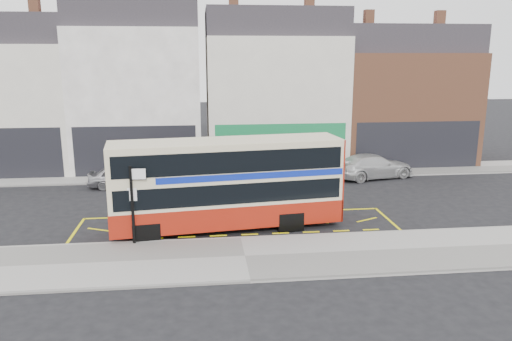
{
  "coord_description": "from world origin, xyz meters",
  "views": [
    {
      "loc": [
        -1.52,
        -19.54,
        7.47
      ],
      "look_at": [
        0.9,
        2.0,
        2.38
      ],
      "focal_mm": 35.0,
      "sensor_mm": 36.0,
      "label": 1
    }
  ],
  "objects": [
    {
      "name": "bus_stop_post",
      "position": [
        -4.17,
        -0.51,
        2.02
      ],
      "size": [
        0.77,
        0.14,
        3.12
      ],
      "rotation": [
        0.0,
        0.0,
        -0.03
      ],
      "color": "black",
      "rests_on": "pavement"
    },
    {
      "name": "road_markings",
      "position": [
        0.0,
        1.6,
        0.01
      ],
      "size": [
        14.0,
        3.4,
        0.01
      ],
      "primitive_type": null,
      "color": "yellow",
      "rests_on": "ground"
    },
    {
      "name": "car_white",
      "position": [
        8.98,
        9.3,
        0.73
      ],
      "size": [
        5.41,
        3.2,
        1.47
      ],
      "primitive_type": "imported",
      "rotation": [
        0.0,
        0.0,
        1.81
      ],
      "color": "#B8B8B8",
      "rests_on": "ground"
    },
    {
      "name": "pavement",
      "position": [
        0.0,
        -2.3,
        0.07
      ],
      "size": [
        40.0,
        4.0,
        0.15
      ],
      "primitive_type": "cube",
      "color": "gray",
      "rests_on": "ground"
    },
    {
      "name": "car_grey",
      "position": [
        -3.27,
        9.49,
        0.74
      ],
      "size": [
        4.73,
        2.64,
        1.47
      ],
      "primitive_type": "imported",
      "rotation": [
        0.0,
        0.0,
        1.32
      ],
      "color": "#373A3E",
      "rests_on": "ground"
    },
    {
      "name": "far_pavement",
      "position": [
        0.0,
        11.0,
        0.07
      ],
      "size": [
        50.0,
        3.0,
        0.15
      ],
      "primitive_type": "cube",
      "color": "gray",
      "rests_on": "ground"
    },
    {
      "name": "terrace_green_shop",
      "position": [
        3.5,
        14.99,
        5.07
      ],
      "size": [
        9.0,
        8.01,
        11.3
      ],
      "color": "beige",
      "rests_on": "ground"
    },
    {
      "name": "double_decker_bus",
      "position": [
        -0.42,
        1.15,
        2.06
      ],
      "size": [
        10.03,
        3.41,
        3.93
      ],
      "rotation": [
        0.0,
        0.0,
        0.12
      ],
      "color": "beige",
      "rests_on": "ground"
    },
    {
      "name": "car_silver",
      "position": [
        -6.02,
        8.78,
        0.64
      ],
      "size": [
        3.81,
        1.59,
        1.29
      ],
      "primitive_type": "imported",
      "rotation": [
        0.0,
        0.0,
        1.59
      ],
      "color": "#9F9FA3",
      "rests_on": "ground"
    },
    {
      "name": "ground",
      "position": [
        0.0,
        0.0,
        0.0
      ],
      "size": [
        120.0,
        120.0,
        0.0
      ],
      "primitive_type": "plane",
      "color": "black",
      "rests_on": "ground"
    },
    {
      "name": "street_tree_right",
      "position": [
        5.77,
        11.85,
        3.29
      ],
      "size": [
        2.24,
        2.24,
        4.83
      ],
      "color": "black",
      "rests_on": "ground"
    },
    {
      "name": "kerb",
      "position": [
        0.0,
        -0.38,
        0.07
      ],
      "size": [
        40.0,
        0.15,
        0.15
      ],
      "primitive_type": "cube",
      "color": "gray",
      "rests_on": "ground"
    },
    {
      "name": "terrace_right",
      "position": [
        12.5,
        14.99,
        4.57
      ],
      "size": [
        9.0,
        8.01,
        10.3
      ],
      "color": "#995A3D",
      "rests_on": "ground"
    },
    {
      "name": "terrace_far_left",
      "position": [
        -13.5,
        14.99,
        4.82
      ],
      "size": [
        8.0,
        8.01,
        10.8
      ],
      "color": "beige",
      "rests_on": "ground"
    },
    {
      "name": "terrace_left",
      "position": [
        -5.5,
        14.99,
        5.32
      ],
      "size": [
        8.0,
        8.01,
        11.8
      ],
      "color": "white",
      "rests_on": "ground"
    }
  ]
}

